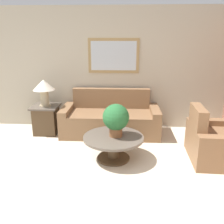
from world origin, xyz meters
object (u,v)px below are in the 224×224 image
couch_main (110,120)px  side_table (46,119)px  armchair (216,143)px  table_lamp (44,88)px  potted_plant_on_table (116,118)px  coffee_table (113,143)px

couch_main → side_table: (-1.36, -0.05, 0.01)m
armchair → table_lamp: bearing=74.3°
table_lamp → potted_plant_on_table: size_ratio=1.01×
coffee_table → table_lamp: bearing=143.0°
table_lamp → side_table: bearing=0.0°
couch_main → coffee_table: 1.17m
table_lamp → couch_main: bearing=2.2°
armchair → side_table: armchair is taller
coffee_table → potted_plant_on_table: bearing=31.1°
armchair → coffee_table: size_ratio=1.02×
armchair → side_table: bearing=74.3°
coffee_table → side_table: size_ratio=1.67×
potted_plant_on_table → couch_main: bearing=97.7°
side_table → table_lamp: size_ratio=1.09×
couch_main → table_lamp: size_ratio=3.68×
coffee_table → couch_main: bearing=95.7°
coffee_table → armchair: bearing=2.5°
couch_main → armchair: (1.83, -1.09, -0.00)m
couch_main → potted_plant_on_table: size_ratio=3.70×
couch_main → table_lamp: table_lamp is taller
coffee_table → potted_plant_on_table: size_ratio=1.84×
armchair → side_table: size_ratio=1.70×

